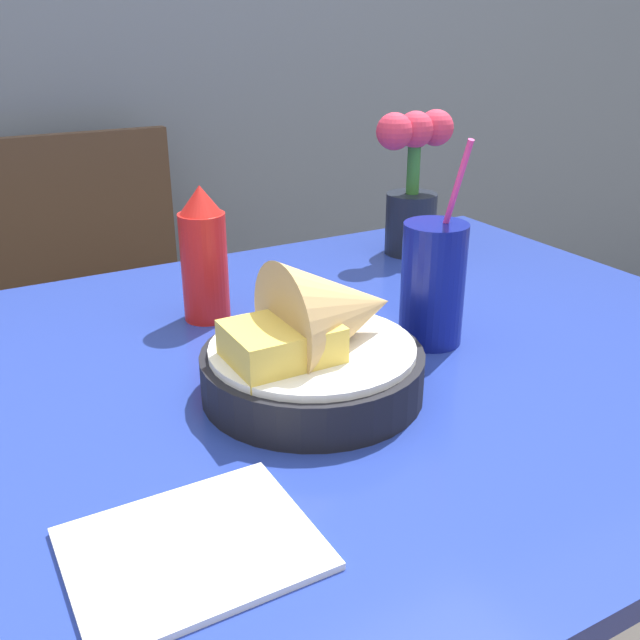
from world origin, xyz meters
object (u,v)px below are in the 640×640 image
drink_cup (433,287)px  flower_vase (413,182)px  food_basket (320,346)px  chair_far_window (102,300)px  ketchup_bottle (204,256)px

drink_cup → flower_vase: bearing=58.1°
food_basket → flower_vase: bearing=43.4°
chair_far_window → flower_vase: 0.76m
food_basket → ketchup_bottle: bearing=97.2°
ketchup_bottle → drink_cup: size_ratio=0.71×
chair_far_window → food_basket: (0.03, -0.91, 0.25)m
chair_far_window → drink_cup: size_ratio=3.49×
food_basket → drink_cup: drink_cup is taller
drink_cup → chair_far_window: bearing=103.9°
chair_far_window → ketchup_bottle: size_ratio=4.89×
food_basket → drink_cup: 0.19m
drink_cup → ketchup_bottle: bearing=136.4°
chair_far_window → flower_vase: flower_vase is taller
chair_far_window → flower_vase: bearing=-54.5°
flower_vase → food_basket: bearing=-136.6°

